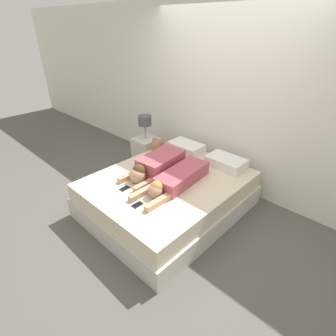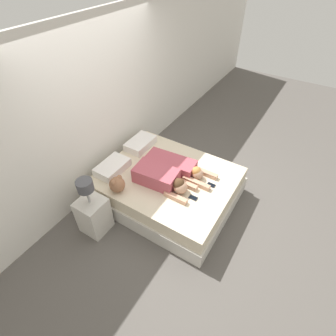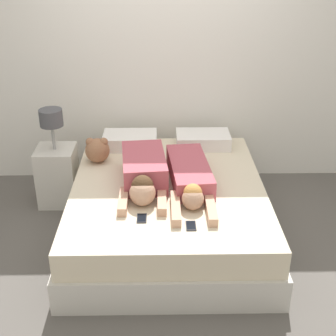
% 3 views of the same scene
% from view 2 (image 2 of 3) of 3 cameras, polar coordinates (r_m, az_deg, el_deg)
% --- Properties ---
extents(ground_plane, '(12.00, 12.00, 0.00)m').
position_cam_2_polar(ground_plane, '(4.38, -0.00, -6.32)').
color(ground_plane, '#5B5651').
extents(wall_back, '(12.00, 0.06, 2.60)m').
position_cam_2_polar(wall_back, '(4.17, -14.09, 12.44)').
color(wall_back, white).
rests_on(wall_back, ground_plane).
extents(bed, '(1.68, 2.04, 0.50)m').
position_cam_2_polar(bed, '(4.20, -0.00, -4.09)').
color(bed, beige).
rests_on(bed, ground_plane).
extents(pillow_head_left, '(0.53, 0.33, 0.13)m').
position_cam_2_polar(pillow_head_left, '(4.15, -12.01, 0.17)').
color(pillow_head_left, white).
rests_on(pillow_head_left, bed).
extents(pillow_head_right, '(0.53, 0.33, 0.13)m').
position_cam_2_polar(pillow_head_right, '(4.57, -6.03, 5.35)').
color(pillow_head_right, white).
rests_on(pillow_head_right, bed).
extents(person_left, '(0.41, 0.93, 0.24)m').
position_cam_2_polar(person_left, '(3.81, -1.35, -2.26)').
color(person_left, '#B24C59').
rests_on(person_left, bed).
extents(person_right, '(0.38, 1.15, 0.20)m').
position_cam_2_polar(person_right, '(4.07, 1.93, 0.53)').
color(person_right, '#B24C59').
rests_on(person_right, bed).
extents(cell_phone_left, '(0.07, 0.12, 0.01)m').
position_cam_2_polar(cell_phone_left, '(3.71, 5.50, -6.46)').
color(cell_phone_left, '#2D2D33').
rests_on(cell_phone_left, bed).
extents(cell_phone_right, '(0.07, 0.12, 0.01)m').
position_cam_2_polar(cell_phone_right, '(3.92, 9.37, -3.67)').
color(cell_phone_right, '#2D2D33').
rests_on(cell_phone_right, bed).
extents(plush_toy, '(0.23, 0.23, 0.24)m').
position_cam_2_polar(plush_toy, '(3.79, -11.03, -3.47)').
color(plush_toy, '#996647').
rests_on(plush_toy, bed).
extents(nightstand, '(0.37, 0.37, 0.97)m').
position_cam_2_polar(nightstand, '(3.88, -15.99, -9.37)').
color(nightstand, beige).
rests_on(nightstand, ground_plane).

